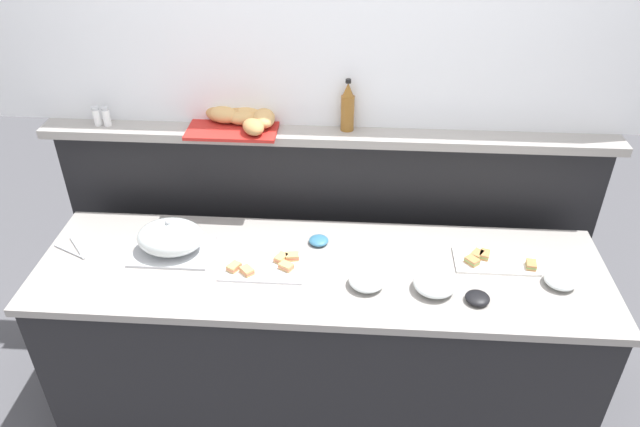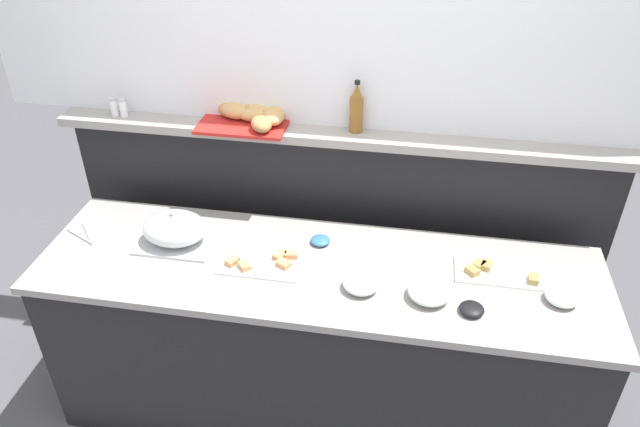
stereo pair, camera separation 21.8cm
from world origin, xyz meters
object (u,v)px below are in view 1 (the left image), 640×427
(condiment_bowl_dark, at_px, (319,241))
(bread_basket, at_px, (239,118))
(glass_bowl_small, at_px, (367,281))
(pepper_shaker, at_px, (106,117))
(glass_bowl_medium, at_px, (435,284))
(glass_bowl_large, at_px, (560,280))
(sandwich_platter_front, at_px, (494,260))
(vinegar_bottle_amber, at_px, (348,108))
(condiment_bowl_teal, at_px, (477,298))
(serving_cloche, at_px, (171,239))
(serving_tongs, at_px, (74,250))
(salt_shaker, at_px, (97,116))
(sandwich_platter_side, at_px, (264,266))

(condiment_bowl_dark, relative_size, bread_basket, 0.22)
(glass_bowl_small, bearing_deg, pepper_shaker, 155.09)
(glass_bowl_medium, bearing_deg, glass_bowl_large, 7.53)
(sandwich_platter_front, distance_m, vinegar_bottle_amber, 0.91)
(condiment_bowl_teal, height_order, pepper_shaker, pepper_shaker)
(glass_bowl_large, relative_size, vinegar_bottle_amber, 0.56)
(glass_bowl_small, bearing_deg, condiment_bowl_dark, 127.71)
(serving_cloche, bearing_deg, serving_tongs, -177.16)
(vinegar_bottle_amber, xyz_separation_m, bread_basket, (-0.49, -0.00, -0.07))
(condiment_bowl_dark, height_order, bread_basket, bread_basket)
(glass_bowl_medium, bearing_deg, glass_bowl_small, 178.19)
(serving_cloche, height_order, salt_shaker, salt_shaker)
(pepper_shaker, bearing_deg, glass_bowl_large, -14.06)
(glass_bowl_medium, height_order, serving_tongs, glass_bowl_medium)
(sandwich_platter_front, distance_m, bread_basket, 1.28)
(glass_bowl_small, relative_size, condiment_bowl_teal, 1.52)
(vinegar_bottle_amber, bearing_deg, glass_bowl_large, -30.47)
(sandwich_platter_front, height_order, bread_basket, bread_basket)
(sandwich_platter_side, distance_m, bread_basket, 0.68)
(serving_tongs, bearing_deg, serving_cloche, 2.84)
(sandwich_platter_front, bearing_deg, glass_bowl_medium, -143.97)
(sandwich_platter_side, distance_m, salt_shaker, 1.03)
(pepper_shaker, bearing_deg, sandwich_platter_side, -31.48)
(pepper_shaker, bearing_deg, condiment_bowl_teal, -20.80)
(sandwich_platter_side, bearing_deg, salt_shaker, 149.93)
(glass_bowl_small, relative_size, pepper_shaker, 1.69)
(glass_bowl_medium, distance_m, salt_shaker, 1.66)
(sandwich_platter_side, bearing_deg, sandwich_platter_front, 6.06)
(serving_tongs, height_order, bread_basket, bread_basket)
(sandwich_platter_side, bearing_deg, condiment_bowl_dark, 41.30)
(sandwich_platter_front, relative_size, glass_bowl_small, 2.37)
(serving_cloche, bearing_deg, condiment_bowl_dark, 9.64)
(sandwich_platter_front, xyz_separation_m, bread_basket, (-1.13, 0.39, 0.44))
(vinegar_bottle_amber, relative_size, pepper_shaker, 2.71)
(condiment_bowl_dark, bearing_deg, condiment_bowl_teal, -27.72)
(glass_bowl_medium, relative_size, vinegar_bottle_amber, 0.72)
(glass_bowl_large, xyz_separation_m, glass_bowl_medium, (-0.51, -0.07, 0.01))
(glass_bowl_small, height_order, pepper_shaker, pepper_shaker)
(serving_cloche, xyz_separation_m, condiment_bowl_dark, (0.63, 0.11, -0.06))
(condiment_bowl_teal, bearing_deg, glass_bowl_small, 171.64)
(vinegar_bottle_amber, bearing_deg, condiment_bowl_dark, -109.26)
(condiment_bowl_teal, height_order, vinegar_bottle_amber, vinegar_bottle_amber)
(condiment_bowl_dark, relative_size, pepper_shaker, 0.99)
(serving_cloche, xyz_separation_m, vinegar_bottle_amber, (0.74, 0.41, 0.44))
(sandwich_platter_front, height_order, condiment_bowl_dark, sandwich_platter_front)
(glass_bowl_medium, bearing_deg, sandwich_platter_side, 172.26)
(vinegar_bottle_amber, distance_m, salt_shaker, 1.13)
(sandwich_platter_side, xyz_separation_m, vinegar_bottle_amber, (0.32, 0.49, 0.51))
(condiment_bowl_teal, bearing_deg, salt_shaker, 159.70)
(serving_cloche, distance_m, bread_basket, 0.61)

